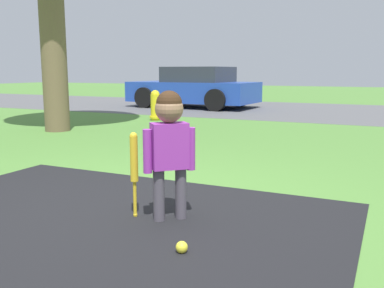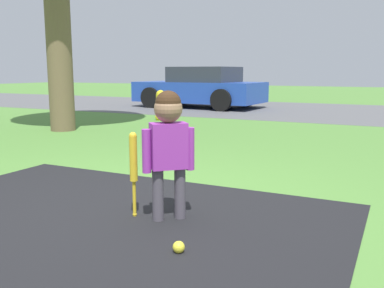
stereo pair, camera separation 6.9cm
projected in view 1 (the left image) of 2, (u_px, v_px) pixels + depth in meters
name	position (u px, v px, depth m)	size (l,w,h in m)	color
ground_plane	(121.00, 209.00, 3.56)	(60.00, 60.00, 0.00)	#518438
street_strip	(315.00, 111.00, 12.22)	(40.00, 6.00, 0.01)	#59595B
child	(169.00, 137.00, 3.20)	(0.31, 0.30, 0.99)	#4C4751
baseball_bat	(134.00, 163.00, 3.29)	(0.06, 0.06, 0.67)	yellow
sports_ball	(182.00, 247.00, 2.69)	(0.08, 0.08, 0.08)	yellow
fire_hydrant	(155.00, 105.00, 9.91)	(0.31, 0.27, 0.70)	yellow
parked_car	(194.00, 88.00, 13.39)	(4.01, 2.21, 1.26)	#2347AD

